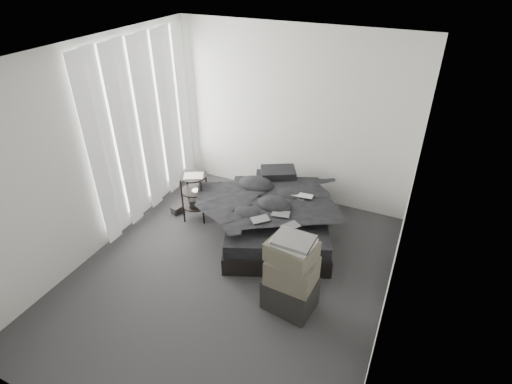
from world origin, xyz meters
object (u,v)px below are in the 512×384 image
at_px(laptop, 302,193).
at_px(side_stand, 195,197).
at_px(bed, 276,226).
at_px(box_lower, 290,293).

bearing_deg(laptop, side_stand, -173.52).
distance_m(laptop, side_stand, 1.56).
bearing_deg(bed, laptop, 7.50).
distance_m(bed, laptop, 0.62).
height_order(bed, laptop, laptop).
relative_size(laptop, box_lower, 0.53).
bearing_deg(bed, side_stand, 163.51).
bearing_deg(laptop, box_lower, -79.52).
height_order(side_stand, box_lower, side_stand).
height_order(laptop, box_lower, laptop).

